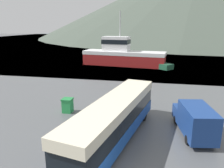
# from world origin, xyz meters

# --- Properties ---
(water_surface) EXTENTS (240.00, 240.00, 0.00)m
(water_surface) POSITION_xyz_m (0.00, 143.67, 0.00)
(water_surface) COLOR slate
(water_surface) RESTS_ON ground
(tour_bus) EXTENTS (5.03, 13.22, 3.32)m
(tour_bus) POSITION_xyz_m (-1.91, 5.35, 1.87)
(tour_bus) COLOR #194799
(tour_bus) RESTS_ON ground
(delivery_van) EXTENTS (2.93, 5.97, 2.55)m
(delivery_van) POSITION_xyz_m (4.12, 7.56, 1.34)
(delivery_van) COLOR navy
(delivery_van) RESTS_ON ground
(fishing_boat) EXTENTS (18.32, 6.54, 11.51)m
(fishing_boat) POSITION_xyz_m (-6.39, 37.99, 2.36)
(fishing_boat) COLOR maroon
(fishing_boat) RESTS_ON water_surface
(storage_bin) EXTENTS (1.02, 1.01, 1.46)m
(storage_bin) POSITION_xyz_m (-7.70, 10.08, 0.74)
(storage_bin) COLOR green
(storage_bin) RESTS_ON ground
(small_boat) EXTENTS (5.40, 5.03, 1.08)m
(small_boat) POSITION_xyz_m (1.84, 36.06, 0.54)
(small_boat) COLOR #1E5138
(small_boat) RESTS_ON water_surface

